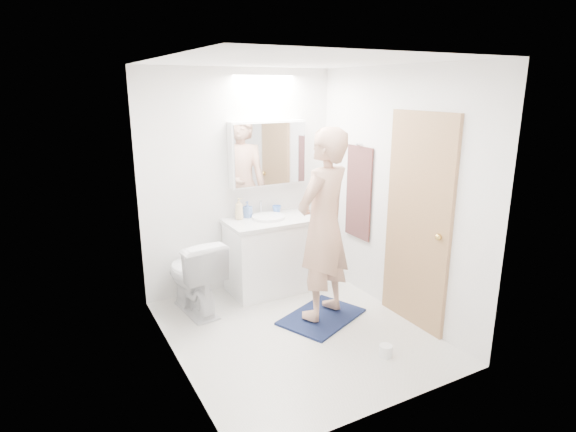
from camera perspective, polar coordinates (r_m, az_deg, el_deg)
floor at (r=4.50m, az=0.99°, el=-13.84°), size 2.50×2.50×0.00m
ceiling at (r=3.93m, az=1.16°, el=18.33°), size 2.50×2.50×0.00m
wall_back at (r=5.15m, az=-5.82°, el=4.16°), size 2.50×0.00×2.50m
wall_front at (r=3.07m, az=12.65°, el=-4.00°), size 2.50×0.00×2.50m
wall_left at (r=3.66m, az=-14.12°, el=-0.95°), size 0.00×2.50×2.50m
wall_right at (r=4.68m, az=12.89°, el=2.69°), size 0.00×2.50×2.50m
vanity_cabinet at (r=5.20m, az=-2.20°, el=-4.93°), size 0.90×0.55×0.78m
countertop at (r=5.08m, az=-2.25°, el=-0.59°), size 0.95×0.58×0.04m
sink_basin at (r=5.09m, az=-2.41°, el=-0.13°), size 0.36×0.36×0.03m
faucet at (r=5.24m, az=-3.33°, el=1.04°), size 0.02×0.02×0.16m
medicine_cabinet at (r=5.15m, az=-2.48°, el=7.61°), size 0.88×0.14×0.70m
mirror_panel at (r=5.09m, az=-2.10°, el=7.51°), size 0.84×0.01×0.66m
toilet at (r=4.80m, az=-11.41°, el=-7.07°), size 0.52×0.81×0.78m
bath_rug at (r=4.74m, az=4.09°, el=-12.12°), size 0.95×0.82×0.02m
person at (r=4.38m, az=4.33°, el=-1.12°), size 0.78×0.66×1.82m
door at (r=4.47m, az=15.48°, el=-0.74°), size 0.04×0.80×2.00m
door_knob at (r=4.25m, az=17.81°, el=-2.45°), size 0.06×0.06×0.06m
towel at (r=5.10m, az=8.59°, el=2.80°), size 0.02×0.42×1.00m
towel_hook at (r=5.01m, az=8.71°, el=8.60°), size 0.07×0.02×0.02m
soap_bottle_a at (r=5.06m, az=-5.97°, el=0.89°), size 0.13×0.13×0.24m
soap_bottle_b at (r=5.13m, az=-4.95°, el=0.81°), size 0.12×0.11×0.18m
toothbrush_cup at (r=5.27m, az=-1.37°, el=0.78°), size 0.13×0.13×0.09m
toilet_paper_roll at (r=4.20m, az=11.80°, el=-15.75°), size 0.11×0.11×0.10m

